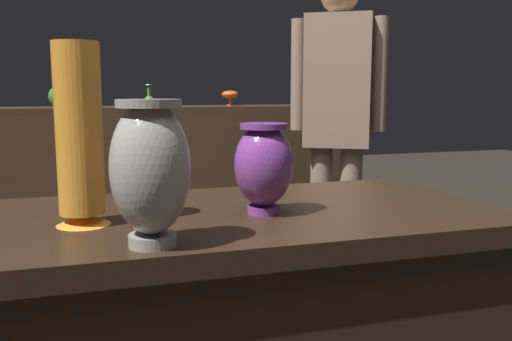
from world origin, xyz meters
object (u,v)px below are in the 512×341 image
at_px(shelf_vase_right, 230,95).
at_px(shelf_vase_far_right, 300,95).
at_px(vase_left_accent, 80,137).
at_px(shelf_vase_left, 59,95).
at_px(vase_centerpiece, 263,165).
at_px(vase_tall_behind, 150,168).
at_px(visitor_near_right, 337,115).
at_px(shelf_vase_center, 149,100).

relative_size(shelf_vase_right, shelf_vase_far_right, 0.90).
xyz_separation_m(vase_left_accent, shelf_vase_left, (-0.14, 2.23, 0.07)).
distance_m(vase_left_accent, shelf_vase_right, 2.41).
bearing_deg(shelf_vase_far_right, shelf_vase_right, -170.38).
bearing_deg(vase_centerpiece, vase_tall_behind, -145.19).
xyz_separation_m(shelf_vase_right, shelf_vase_left, (-1.04, -0.00, 0.00)).
height_order(shelf_vase_right, shelf_vase_far_right, shelf_vase_far_right).
relative_size(shelf_vase_right, visitor_near_right, 0.07).
relative_size(vase_tall_behind, shelf_vase_far_right, 2.26).
bearing_deg(vase_centerpiece, shelf_vase_right, 77.46).
bearing_deg(shelf_vase_right, vase_left_accent, -112.10).
bearing_deg(vase_left_accent, visitor_near_right, 46.23).
bearing_deg(shelf_vase_center, shelf_vase_far_right, 6.28).
bearing_deg(shelf_vase_center, vase_centerpiece, -89.44).
bearing_deg(shelf_vase_right, visitor_near_right, -73.03).
bearing_deg(shelf_vase_far_right, shelf_vase_left, -176.73).
bearing_deg(visitor_near_right, shelf_vase_far_right, -71.05).
distance_m(vase_tall_behind, shelf_vase_left, 2.45).
bearing_deg(shelf_vase_far_right, vase_tall_behind, -117.25).
bearing_deg(shelf_vase_far_right, visitor_near_right, -101.87).
relative_size(shelf_vase_far_right, shelf_vase_center, 0.89).
xyz_separation_m(shelf_vase_left, visitor_near_right, (1.34, -0.97, -0.10)).
height_order(vase_centerpiece, vase_tall_behind, vase_tall_behind).
xyz_separation_m(vase_tall_behind, shelf_vase_center, (0.26, 2.41, 0.09)).
xyz_separation_m(vase_centerpiece, shelf_vase_far_right, (1.02, 2.33, 0.14)).
bearing_deg(vase_tall_behind, shelf_vase_far_right, 62.75).
xyz_separation_m(vase_centerpiece, shelf_vase_right, (0.50, 2.24, 0.14)).
relative_size(vase_centerpiece, vase_left_accent, 0.55).
relative_size(shelf_vase_center, visitor_near_right, 0.08).
distance_m(vase_centerpiece, visitor_near_right, 1.50).
distance_m(shelf_vase_right, shelf_vase_left, 1.04).
relative_size(shelf_vase_left, visitor_near_right, 0.14).
bearing_deg(shelf_vase_far_right, shelf_vase_center, -173.72).
height_order(vase_tall_behind, shelf_vase_far_right, shelf_vase_far_right).
relative_size(vase_left_accent, shelf_vase_right, 3.57).
bearing_deg(shelf_vase_right, vase_centerpiece, -102.54).
xyz_separation_m(vase_centerpiece, vase_left_accent, (-0.41, 0.01, 0.07)).
bearing_deg(shelf_vase_left, shelf_vase_far_right, 3.27).
xyz_separation_m(vase_centerpiece, vase_tall_behind, (-0.28, -0.20, 0.03)).
bearing_deg(shelf_vase_right, shelf_vase_left, -179.95).
distance_m(vase_tall_behind, shelf_vase_right, 2.56).
distance_m(shelf_vase_center, visitor_near_right, 1.25).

